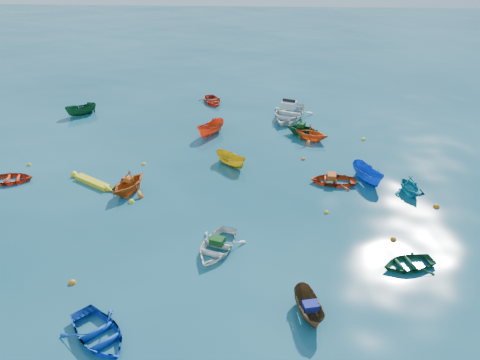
# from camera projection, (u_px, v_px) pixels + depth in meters

# --- Properties ---
(ground) EXTENTS (160.00, 160.00, 0.00)m
(ground) POSITION_uv_depth(u_px,v_px,m) (235.00, 229.00, 26.54)
(ground) COLOR #0A3D4A
(ground) RESTS_ON ground
(dinghy_blue_sw) EXTENTS (4.18, 4.19, 0.72)m
(dinghy_blue_sw) POSITION_uv_depth(u_px,v_px,m) (99.00, 338.00, 19.55)
(dinghy_blue_sw) COLOR #0D3BAC
(dinghy_blue_sw) RESTS_ON ground
(dinghy_white_near) EXTENTS (3.42, 4.04, 0.72)m
(dinghy_white_near) POSITION_uv_depth(u_px,v_px,m) (217.00, 250.00, 24.81)
(dinghy_white_near) COLOR silver
(dinghy_white_near) RESTS_ON ground
(sampan_brown_mid) EXTENTS (1.58, 2.79, 1.02)m
(sampan_brown_mid) POSITION_uv_depth(u_px,v_px,m) (308.00, 315.00, 20.71)
(sampan_brown_mid) COLOR #54391E
(sampan_brown_mid) RESTS_ON ground
(dinghy_orange_w) EXTENTS (3.54, 3.75, 1.57)m
(dinghy_orange_w) POSITION_uv_depth(u_px,v_px,m) (130.00, 192.00, 30.14)
(dinghy_orange_w) COLOR #C24F12
(dinghy_orange_w) RESTS_ON ground
(sampan_yellow_mid) EXTENTS (2.74, 2.61, 1.07)m
(sampan_yellow_mid) POSITION_uv_depth(u_px,v_px,m) (231.00, 165.00, 33.44)
(sampan_yellow_mid) COLOR #C49B11
(sampan_yellow_mid) RESTS_ON ground
(dinghy_green_e) EXTENTS (3.22, 2.70, 0.57)m
(dinghy_green_e) POSITION_uv_depth(u_px,v_px,m) (407.00, 266.00, 23.63)
(dinghy_green_e) COLOR #104726
(dinghy_green_e) RESTS_ON ground
(dinghy_cyan_se) EXTENTS (2.49, 2.74, 1.24)m
(dinghy_cyan_se) POSITION_uv_depth(u_px,v_px,m) (408.00, 193.00, 30.06)
(dinghy_cyan_se) COLOR teal
(dinghy_cyan_se) RESTS_ON ground
(dinghy_red_nw) EXTENTS (3.28, 2.61, 0.61)m
(dinghy_red_nw) POSITION_uv_depth(u_px,v_px,m) (11.00, 181.00, 31.36)
(dinghy_red_nw) COLOR red
(dinghy_red_nw) RESTS_ON ground
(sampan_orange_n) EXTENTS (2.64, 3.24, 1.20)m
(sampan_orange_n) POSITION_uv_depth(u_px,v_px,m) (211.00, 134.00, 38.30)
(sampan_orange_n) COLOR #E64215
(sampan_orange_n) RESTS_ON ground
(dinghy_green_n) EXTENTS (3.30, 3.10, 1.40)m
(dinghy_green_n) POSITION_uv_depth(u_px,v_px,m) (302.00, 135.00, 38.23)
(dinghy_green_n) COLOR #10451F
(dinghy_green_n) RESTS_ON ground
(dinghy_red_ne) EXTENTS (3.10, 2.29, 0.62)m
(dinghy_red_ne) POSITION_uv_depth(u_px,v_px,m) (332.00, 183.00, 31.21)
(dinghy_red_ne) COLOR #BF360F
(dinghy_red_ne) RESTS_ON ground
(sampan_blue_far) EXTENTS (2.24, 3.27, 1.19)m
(sampan_blue_far) POSITION_uv_depth(u_px,v_px,m) (367.00, 181.00, 31.40)
(sampan_blue_far) COLOR blue
(sampan_blue_far) RESTS_ON ground
(dinghy_red_far) EXTENTS (3.16, 3.64, 0.63)m
(dinghy_red_far) POSITION_uv_depth(u_px,v_px,m) (212.00, 103.00, 45.06)
(dinghy_red_far) COLOR red
(dinghy_red_far) RESTS_ON ground
(dinghy_orange_far) EXTENTS (3.40, 3.22, 1.41)m
(dinghy_orange_far) POSITION_uv_depth(u_px,v_px,m) (311.00, 140.00, 37.31)
(dinghy_orange_far) COLOR #EF5816
(dinghy_orange_far) RESTS_ON ground
(sampan_green_far) EXTENTS (2.88, 2.48, 1.08)m
(sampan_green_far) POSITION_uv_depth(u_px,v_px,m) (82.00, 115.00, 42.22)
(sampan_green_far) COLOR #0F4321
(sampan_green_far) RESTS_ON ground
(kayak_yellow) EXTENTS (3.38, 2.39, 0.36)m
(kayak_yellow) POSITION_uv_depth(u_px,v_px,m) (93.00, 184.00, 31.08)
(kayak_yellow) COLOR yellow
(kayak_yellow) RESTS_ON ground
(motorboat_white) EXTENTS (5.14, 6.04, 1.66)m
(motorboat_white) POSITION_uv_depth(u_px,v_px,m) (288.00, 118.00, 41.52)
(motorboat_white) COLOR silver
(motorboat_white) RESTS_ON ground
(tarp_green_a) EXTENTS (0.88, 0.77, 0.36)m
(tarp_green_a) POSITION_uv_depth(u_px,v_px,m) (217.00, 241.00, 24.63)
(tarp_green_a) COLOR #114617
(tarp_green_a) RESTS_ON dinghy_white_near
(tarp_blue_a) EXTENTS (0.75, 0.63, 0.32)m
(tarp_blue_a) POSITION_uv_depth(u_px,v_px,m) (310.00, 306.00, 20.26)
(tarp_blue_a) COLOR navy
(tarp_blue_a) RESTS_ON sampan_brown_mid
(tarp_orange_a) EXTENTS (0.69, 0.62, 0.27)m
(tarp_orange_a) POSITION_uv_depth(u_px,v_px,m) (128.00, 179.00, 29.73)
(tarp_orange_a) COLOR #D15615
(tarp_orange_a) RESTS_ON dinghy_orange_w
(tarp_green_b) EXTENTS (0.77, 0.87, 0.35)m
(tarp_green_b) POSITION_uv_depth(u_px,v_px,m) (301.00, 125.00, 37.85)
(tarp_green_b) COLOR #104113
(tarp_green_b) RESTS_ON dinghy_green_n
(tarp_orange_b) EXTENTS (0.59, 0.75, 0.35)m
(tarp_orange_b) POSITION_uv_depth(u_px,v_px,m) (332.00, 176.00, 30.99)
(tarp_orange_b) COLOR #CB4D14
(tarp_orange_b) RESTS_ON dinghy_red_ne
(buoy_or_a) EXTENTS (0.36, 0.36, 0.36)m
(buoy_or_a) POSITION_uv_depth(u_px,v_px,m) (72.00, 283.00, 22.54)
(buoy_or_a) COLOR orange
(buoy_or_a) RESTS_ON ground
(buoy_ye_a) EXTENTS (0.39, 0.39, 0.39)m
(buoy_ye_a) POSITION_uv_depth(u_px,v_px,m) (131.00, 202.00, 29.05)
(buoy_ye_a) COLOR yellow
(buoy_ye_a) RESTS_ON ground
(buoy_or_b) EXTENTS (0.34, 0.34, 0.34)m
(buoy_or_b) POSITION_uv_depth(u_px,v_px,m) (393.00, 240.00, 25.59)
(buoy_or_b) COLOR #D05E0B
(buoy_or_b) RESTS_ON ground
(buoy_ye_b) EXTENTS (0.31, 0.31, 0.31)m
(buoy_ye_b) POSITION_uv_depth(u_px,v_px,m) (29.00, 165.00, 33.45)
(buoy_ye_b) COLOR gold
(buoy_ye_b) RESTS_ON ground
(buoy_or_c) EXTENTS (0.31, 0.31, 0.31)m
(buoy_or_c) POSITION_uv_depth(u_px,v_px,m) (138.00, 187.00, 30.73)
(buoy_or_c) COLOR #D4630B
(buoy_or_c) RESTS_ON ground
(buoy_ye_c) EXTENTS (0.29, 0.29, 0.29)m
(buoy_ye_c) POSITION_uv_depth(u_px,v_px,m) (326.00, 213.00, 27.98)
(buoy_ye_c) COLOR gold
(buoy_ye_c) RESTS_ON ground
(buoy_or_d) EXTENTS (0.39, 0.39, 0.39)m
(buoy_or_d) POSITION_uv_depth(u_px,v_px,m) (436.00, 207.00, 28.54)
(buoy_or_d) COLOR orange
(buoy_or_d) RESTS_ON ground
(buoy_ye_d) EXTENTS (0.31, 0.31, 0.31)m
(buoy_ye_d) POSITION_uv_depth(u_px,v_px,m) (144.00, 165.00, 33.55)
(buoy_ye_d) COLOR yellow
(buoy_ye_d) RESTS_ON ground
(buoy_or_e) EXTENTS (0.30, 0.30, 0.30)m
(buoy_or_e) POSITION_uv_depth(u_px,v_px,m) (303.00, 159.00, 34.27)
(buoy_or_e) COLOR #E8510C
(buoy_or_e) RESTS_ON ground
(buoy_ye_e) EXTENTS (0.37, 0.37, 0.37)m
(buoy_ye_e) POSITION_uv_depth(u_px,v_px,m) (363.00, 140.00, 37.38)
(buoy_ye_e) COLOR yellow
(buoy_ye_e) RESTS_ON ground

